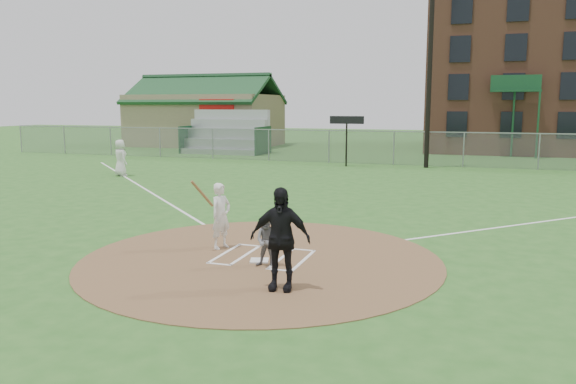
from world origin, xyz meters
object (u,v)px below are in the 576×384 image
(catcher, at_px, (268,241))
(ondeck_player, at_px, (120,158))
(umpire, at_px, (280,239))
(batter_at_plate, at_px, (221,216))
(home_plate, at_px, (259,260))

(catcher, xyz_separation_m, ondeck_player, (-12.75, 12.79, 0.32))
(umpire, relative_size, batter_at_plate, 1.13)
(home_plate, relative_size, umpire, 0.21)
(umpire, xyz_separation_m, batter_at_plate, (-2.45, 2.51, -0.18))
(home_plate, bearing_deg, ondeck_player, 134.92)
(ondeck_player, bearing_deg, catcher, 164.44)
(umpire, distance_m, ondeck_player, 19.56)
(umpire, bearing_deg, catcher, 113.14)
(ondeck_player, bearing_deg, umpire, 163.23)
(catcher, height_order, batter_at_plate, batter_at_plate)
(home_plate, height_order, umpire, umpire)
(home_plate, bearing_deg, catcher, -45.82)
(home_plate, distance_m, catcher, 0.75)
(home_plate, distance_m, umpire, 2.27)
(batter_at_plate, bearing_deg, catcher, -34.49)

